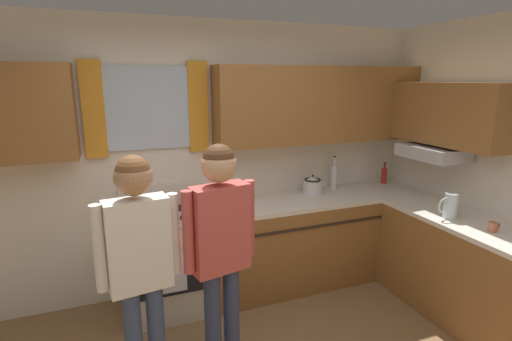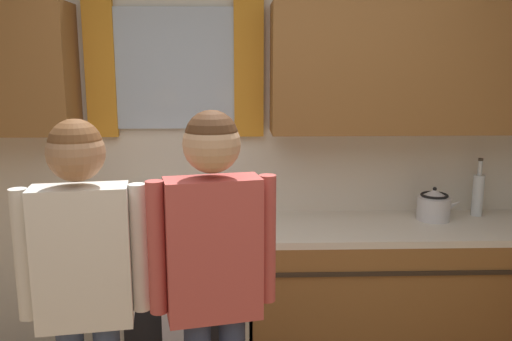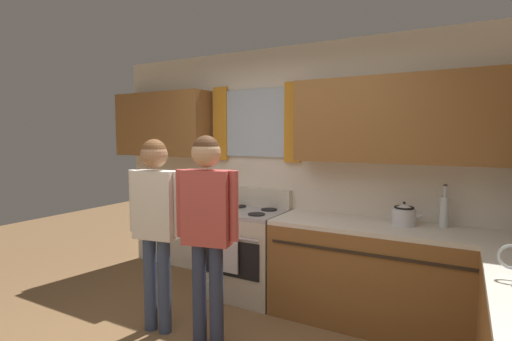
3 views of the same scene
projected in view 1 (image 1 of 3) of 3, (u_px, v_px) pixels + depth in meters
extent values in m
cube|color=silver|center=(199.00, 159.00, 3.76)|extent=(4.60, 0.10, 2.60)
cube|color=silver|center=(148.00, 108.00, 3.42)|extent=(0.72, 0.03, 0.73)
cube|color=orange|center=(93.00, 110.00, 3.25)|extent=(0.18, 0.04, 0.83)
cube|color=orange|center=(198.00, 107.00, 3.57)|extent=(0.18, 0.04, 0.83)
cube|color=brown|center=(321.00, 105.00, 3.88)|extent=(2.18, 0.32, 0.75)
cube|color=brown|center=(442.00, 113.00, 3.63)|extent=(0.32, 1.32, 0.57)
cube|color=#B7B7BC|center=(433.00, 152.00, 3.70)|extent=(0.40, 0.60, 0.12)
cube|color=brown|center=(318.00, 239.00, 4.04)|extent=(2.31, 0.62, 0.86)
cube|color=silver|center=(320.00, 198.00, 3.94)|extent=(2.31, 0.62, 0.04)
cube|color=brown|center=(469.00, 274.00, 3.33)|extent=(0.62, 1.61, 0.86)
cube|color=silver|center=(476.00, 225.00, 3.22)|extent=(0.62, 1.61, 0.04)
cube|color=#2D2319|center=(336.00, 224.00, 3.69)|extent=(2.19, 0.01, 0.02)
cube|color=beige|center=(168.00, 264.00, 3.50)|extent=(0.75, 0.62, 0.86)
cube|color=black|center=(174.00, 275.00, 3.20)|extent=(0.63, 0.01, 0.36)
cylinder|color=#ADADB2|center=(173.00, 252.00, 3.13)|extent=(0.63, 0.02, 0.02)
cube|color=#ADADB2|center=(166.00, 217.00, 3.40)|extent=(0.75, 0.62, 0.04)
cube|color=beige|center=(161.00, 196.00, 3.61)|extent=(0.75, 0.08, 0.20)
cylinder|color=black|center=(145.00, 223.00, 3.20)|extent=(0.17, 0.17, 0.01)
cylinder|color=black|center=(190.00, 217.00, 3.33)|extent=(0.17, 0.17, 0.01)
cylinder|color=black|center=(142.00, 212.00, 3.45)|extent=(0.17, 0.17, 0.01)
cylinder|color=black|center=(184.00, 207.00, 3.58)|extent=(0.17, 0.17, 0.01)
cube|color=silver|center=(174.00, 273.00, 3.16)|extent=(0.20, 0.02, 0.34)
cylinder|color=red|center=(384.00, 176.00, 4.41)|extent=(0.06, 0.06, 0.17)
cylinder|color=red|center=(385.00, 166.00, 4.39)|extent=(0.02, 0.02, 0.06)
cylinder|color=#3F382D|center=(385.00, 163.00, 4.38)|extent=(0.03, 0.03, 0.02)
cylinder|color=silver|center=(334.00, 177.00, 4.17)|extent=(0.07, 0.07, 0.26)
cylinder|color=silver|center=(335.00, 162.00, 4.12)|extent=(0.03, 0.03, 0.09)
cylinder|color=#3F382D|center=(335.00, 157.00, 4.11)|extent=(0.03, 0.03, 0.02)
cylinder|color=#B76642|center=(493.00, 227.00, 3.02)|extent=(0.07, 0.07, 0.08)
torus|color=#B76642|center=(497.00, 226.00, 3.03)|extent=(0.06, 0.01, 0.06)
cylinder|color=silver|center=(312.00, 188.00, 3.99)|extent=(0.20, 0.20, 0.14)
cone|color=silver|center=(313.00, 179.00, 3.97)|extent=(0.18, 0.18, 0.05)
sphere|color=black|center=(313.00, 176.00, 3.97)|extent=(0.02, 0.02, 0.02)
cone|color=silver|center=(323.00, 184.00, 4.03)|extent=(0.09, 0.04, 0.07)
torus|color=black|center=(313.00, 180.00, 3.97)|extent=(0.17, 0.17, 0.02)
cylinder|color=silver|center=(451.00, 206.00, 3.30)|extent=(0.11, 0.11, 0.22)
torus|color=silver|center=(445.00, 205.00, 3.27)|extent=(0.14, 0.02, 0.14)
cylinder|color=#38476B|center=(157.00, 341.00, 2.51)|extent=(0.11, 0.11, 0.81)
cube|color=white|center=(138.00, 245.00, 2.32)|extent=(0.39, 0.21, 0.57)
cylinder|color=white|center=(174.00, 234.00, 2.42)|extent=(0.07, 0.07, 0.53)
cylinder|color=white|center=(99.00, 249.00, 2.21)|extent=(0.07, 0.07, 0.53)
sphere|color=#A87A56|center=(133.00, 177.00, 2.22)|extent=(0.22, 0.22, 0.22)
sphere|color=brown|center=(133.00, 172.00, 2.22)|extent=(0.21, 0.21, 0.21)
cylinder|color=#2D3856|center=(232.00, 320.00, 2.72)|extent=(0.11, 0.11, 0.83)
cylinder|color=#2D3856|center=(213.00, 328.00, 2.64)|extent=(0.11, 0.11, 0.83)
cube|color=#BF4C47|center=(220.00, 229.00, 2.51)|extent=(0.40, 0.24, 0.58)
cylinder|color=#BF4C47|center=(249.00, 219.00, 2.63)|extent=(0.07, 0.07, 0.54)
cylinder|color=#BF4C47|center=(188.00, 233.00, 2.39)|extent=(0.07, 0.07, 0.54)
sphere|color=tan|center=(219.00, 165.00, 2.41)|extent=(0.23, 0.23, 0.23)
sphere|color=#4C2D19|center=(219.00, 160.00, 2.41)|extent=(0.21, 0.21, 0.21)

